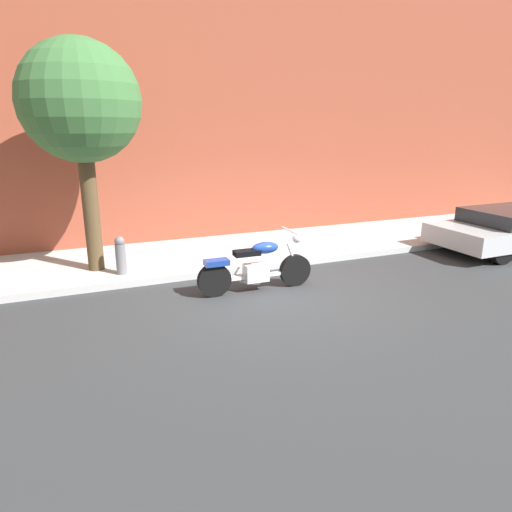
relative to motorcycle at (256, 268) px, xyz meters
name	(u,v)px	position (x,y,z in m)	size (l,w,h in m)	color
ground_plane	(270,294)	(0.16, -0.28, -0.45)	(60.00, 60.00, 0.00)	#303335
sidewalk	(222,253)	(0.16, 2.51, -0.38)	(24.23, 2.91, 0.14)	#B2B2B2
building_facade	(198,99)	(0.16, 4.22, 3.19)	(24.23, 0.50, 7.28)	brown
motorcycle	(256,268)	(0.00, 0.00, 0.00)	(2.23, 0.70, 1.11)	black
street_tree	(80,104)	(-2.69, 2.07, 2.92)	(2.27, 2.27, 4.55)	#4E3C24
fire_hydrant	(121,259)	(-2.25, 1.55, 0.00)	(0.20, 0.20, 0.91)	slate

